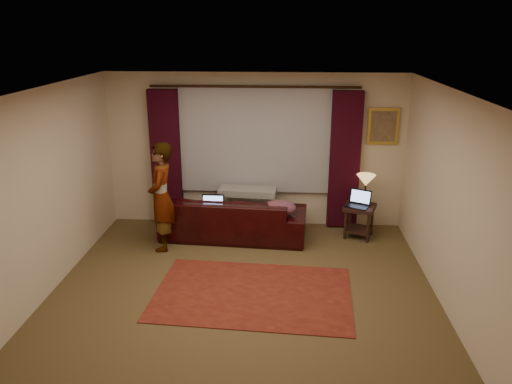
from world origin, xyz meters
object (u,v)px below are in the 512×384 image
(laptop_sofa, at_px, (212,206))
(end_table, at_px, (359,221))
(sofa, at_px, (234,209))
(person, at_px, (161,197))
(laptop_table, at_px, (358,199))
(tiffany_lamp, at_px, (365,189))

(laptop_sofa, xyz_separation_m, end_table, (2.37, 0.32, -0.33))
(sofa, distance_m, end_table, 2.06)
(person, bearing_deg, laptop_sofa, 107.94)
(end_table, xyz_separation_m, person, (-3.09, -0.63, 0.57))
(laptop_sofa, distance_m, person, 0.82)
(end_table, xyz_separation_m, laptop_table, (-0.05, -0.06, 0.40))
(laptop_table, bearing_deg, tiffany_lamp, 77.67)
(laptop_sofa, distance_m, laptop_table, 2.33)
(sofa, bearing_deg, laptop_table, -174.65)
(sofa, height_order, laptop_table, sofa)
(end_table, distance_m, laptop_table, 0.41)
(laptop_sofa, distance_m, end_table, 2.41)
(end_table, bearing_deg, laptop_table, -129.51)
(laptop_table, bearing_deg, laptop_sofa, -146.96)
(laptop_table, bearing_deg, sofa, -151.79)
(tiffany_lamp, bearing_deg, laptop_table, -129.11)
(end_table, relative_size, person, 0.32)
(laptop_sofa, relative_size, end_table, 0.72)
(laptop_table, bearing_deg, end_table, 77.27)
(sofa, relative_size, laptop_table, 6.05)
(tiffany_lamp, relative_size, person, 0.29)
(laptop_sofa, bearing_deg, tiffany_lamp, 10.33)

